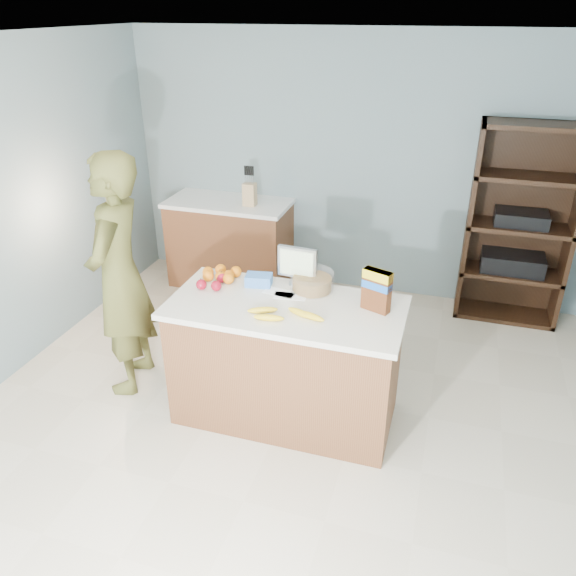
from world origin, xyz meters
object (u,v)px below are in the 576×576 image
(person, at_px, (120,277))
(cereal_box, at_px, (377,287))
(tv, at_px, (297,264))
(shelving_unit, at_px, (518,228))
(counter_peninsula, at_px, (286,366))

(person, bearing_deg, cereal_box, 80.66)
(person, xyz_separation_m, tv, (1.25, 0.28, 0.15))
(cereal_box, bearing_deg, person, -177.73)
(tv, bearing_deg, cereal_box, -19.11)
(person, bearing_deg, shelving_unit, 114.00)
(tv, relative_size, cereal_box, 1.01)
(counter_peninsula, xyz_separation_m, person, (-1.27, 0.03, 0.49))
(shelving_unit, height_order, cereal_box, shelving_unit)
(shelving_unit, bearing_deg, cereal_box, -116.69)
(counter_peninsula, bearing_deg, shelving_unit, 52.89)
(cereal_box, bearing_deg, tv, 160.89)
(counter_peninsula, distance_m, tv, 0.71)
(tv, bearing_deg, shelving_unit, 48.11)
(counter_peninsula, height_order, shelving_unit, shelving_unit)
(counter_peninsula, distance_m, shelving_unit, 2.61)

